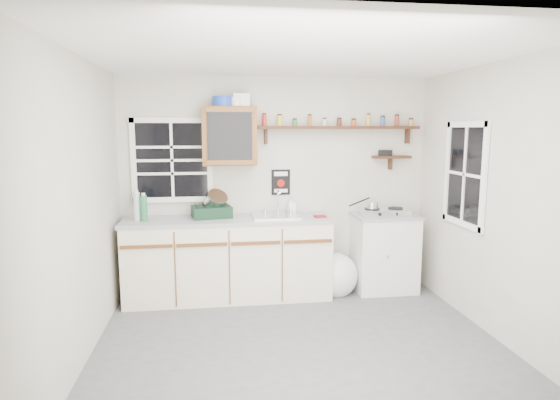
{
  "coord_description": "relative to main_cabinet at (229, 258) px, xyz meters",
  "views": [
    {
      "loc": [
        -0.71,
        -3.85,
        1.9
      ],
      "look_at": [
        -0.1,
        0.55,
        1.23
      ],
      "focal_mm": 30.0,
      "sensor_mm": 36.0,
      "label": 1
    }
  ],
  "objects": [
    {
      "name": "room",
      "position": [
        0.58,
        -1.3,
        0.79
      ],
      "size": [
        3.64,
        3.24,
        2.54
      ],
      "color": "#4F4F51",
      "rests_on": "ground"
    },
    {
      "name": "main_cabinet",
      "position": [
        0.0,
        0.0,
        0.0
      ],
      "size": [
        2.31,
        0.63,
        0.92
      ],
      "color": "beige",
      "rests_on": "floor"
    },
    {
      "name": "right_cabinet",
      "position": [
        1.83,
        0.03,
        -0.01
      ],
      "size": [
        0.73,
        0.57,
        0.91
      ],
      "color": "silver",
      "rests_on": "floor"
    },
    {
      "name": "sink",
      "position": [
        0.54,
        0.01,
        0.47
      ],
      "size": [
        0.52,
        0.44,
        0.29
      ],
      "color": "silver",
      "rests_on": "main_cabinet"
    },
    {
      "name": "upper_cabinet",
      "position": [
        0.03,
        0.14,
        1.36
      ],
      "size": [
        0.6,
        0.32,
        0.65
      ],
      "color": "brown",
      "rests_on": "wall_back"
    },
    {
      "name": "upper_cabinet_clutter",
      "position": [
        0.06,
        0.14,
        1.75
      ],
      "size": [
        0.41,
        0.24,
        0.14
      ],
      "color": "#1A3AAD",
      "rests_on": "upper_cabinet"
    },
    {
      "name": "spice_shelf",
      "position": [
        1.31,
        0.21,
        1.47
      ],
      "size": [
        1.91,
        0.18,
        0.35
      ],
      "color": "black",
      "rests_on": "wall_back"
    },
    {
      "name": "secondary_shelf",
      "position": [
        1.94,
        0.22,
        1.12
      ],
      "size": [
        0.45,
        0.16,
        0.24
      ],
      "color": "black",
      "rests_on": "wall_back"
    },
    {
      "name": "warning_sign",
      "position": [
        0.63,
        0.29,
        0.82
      ],
      "size": [
        0.22,
        0.02,
        0.3
      ],
      "color": "black",
      "rests_on": "wall_back"
    },
    {
      "name": "window_back",
      "position": [
        -0.62,
        0.29,
        1.09
      ],
      "size": [
        0.93,
        0.03,
        0.98
      ],
      "color": "black",
      "rests_on": "wall_back"
    },
    {
      "name": "window_right",
      "position": [
        2.37,
        -0.75,
        0.99
      ],
      "size": [
        0.03,
        0.78,
        1.08
      ],
      "color": "black",
      "rests_on": "wall_back"
    },
    {
      "name": "water_bottles",
      "position": [
        -0.94,
        -0.03,
        0.61
      ],
      "size": [
        0.15,
        0.1,
        0.34
      ],
      "color": "#AFC5CD",
      "rests_on": "main_cabinet"
    },
    {
      "name": "dish_rack",
      "position": [
        -0.16,
        0.08,
        0.56
      ],
      "size": [
        0.47,
        0.39,
        0.32
      ],
      "rotation": [
        0.0,
        0.0,
        0.17
      ],
      "color": "black",
      "rests_on": "main_cabinet"
    },
    {
      "name": "soap_bottle",
      "position": [
        0.75,
        0.22,
        0.56
      ],
      "size": [
        0.11,
        0.11,
        0.2
      ],
      "primitive_type": "imported",
      "rotation": [
        0.0,
        0.0,
        0.19
      ],
      "color": "silver",
      "rests_on": "main_cabinet"
    },
    {
      "name": "rag",
      "position": [
        1.03,
        -0.09,
        0.47
      ],
      "size": [
        0.14,
        0.13,
        0.02
      ],
      "primitive_type": "cube",
      "rotation": [
        0.0,
        0.0,
        0.17
      ],
      "color": "maroon",
      "rests_on": "main_cabinet"
    },
    {
      "name": "hotplate",
      "position": [
        1.81,
        0.01,
        0.49
      ],
      "size": [
        0.59,
        0.35,
        0.08
      ],
      "rotation": [
        0.0,
        0.0,
        -0.09
      ],
      "color": "silver",
      "rests_on": "right_cabinet"
    },
    {
      "name": "saucepan",
      "position": [
        1.66,
        0.01,
        0.56
      ],
      "size": [
        0.3,
        0.24,
        0.15
      ],
      "rotation": [
        0.0,
        0.0,
        -0.82
      ],
      "color": "silver",
      "rests_on": "hotplate"
    },
    {
      "name": "trash_bag",
      "position": [
        1.24,
        -0.06,
        -0.24
      ],
      "size": [
        0.46,
        0.42,
        0.53
      ],
      "color": "white",
      "rests_on": "floor"
    }
  ]
}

